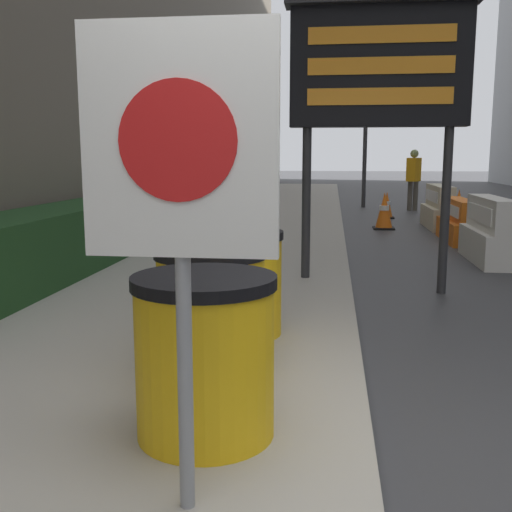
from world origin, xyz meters
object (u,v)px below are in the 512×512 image
(barrel_drum_middle, at_px, (211,310))
(jersey_barrier_cream, at_px, (439,209))
(barrel_drum_back, at_px, (238,282))
(traffic_light_near_curb, at_px, (366,112))
(barrel_drum_foreground, at_px, (205,356))
(jersey_barrier_orange_near, at_px, (459,223))
(traffic_cone_far, at_px, (384,211))
(warning_sign, at_px, (180,175))
(jersey_barrier_white, at_px, (490,234))
(message_board, at_px, (379,69))
(pedestrian_worker, at_px, (414,175))
(traffic_cone_mid, at_px, (459,202))
(traffic_cone_near, at_px, (387,205))

(barrel_drum_middle, xyz_separation_m, jersey_barrier_cream, (3.04, 9.54, -0.15))
(barrel_drum_back, xyz_separation_m, traffic_light_near_curb, (1.66, 13.67, 2.26))
(barrel_drum_foreground, xyz_separation_m, jersey_barrier_orange_near, (2.89, 8.31, -0.21))
(barrel_drum_back, relative_size, traffic_cone_far, 1.04)
(jersey_barrier_cream, height_order, traffic_light_near_curb, traffic_light_near_curb)
(barrel_drum_back, height_order, traffic_light_near_curb, traffic_light_near_curb)
(warning_sign, xyz_separation_m, jersey_barrier_white, (2.83, 6.83, -1.04))
(message_board, xyz_separation_m, jersey_barrier_white, (1.81, 2.17, -2.04))
(warning_sign, height_order, pedestrian_worker, warning_sign)
(barrel_drum_middle, height_order, traffic_cone_far, barrel_drum_middle)
(jersey_barrier_white, distance_m, pedestrian_worker, 8.39)
(message_board, distance_m, pedestrian_worker, 10.79)
(barrel_drum_middle, relative_size, warning_sign, 0.44)
(jersey_barrier_white, distance_m, traffic_light_near_curb, 9.63)
(barrel_drum_middle, bearing_deg, jersey_barrier_white, 60.20)
(jersey_barrier_cream, bearing_deg, pedestrian_worker, 90.40)
(traffic_cone_mid, bearing_deg, barrel_drum_middle, -107.91)
(barrel_drum_middle, height_order, jersey_barrier_cream, barrel_drum_middle)
(traffic_cone_near, bearing_deg, barrel_drum_middle, -100.42)
(traffic_cone_far, bearing_deg, traffic_cone_mid, 56.67)
(jersey_barrier_white, bearing_deg, traffic_cone_far, 107.17)
(barrel_drum_middle, xyz_separation_m, jersey_barrier_white, (3.04, 5.31, -0.14))
(traffic_cone_near, relative_size, traffic_light_near_curb, 0.17)
(traffic_light_near_curb, bearing_deg, pedestrian_worker, -32.91)
(message_board, height_order, traffic_light_near_curb, traffic_light_near_curb)
(traffic_light_near_curb, bearing_deg, barrel_drum_middle, -96.64)
(warning_sign, height_order, message_board, message_board)
(barrel_drum_middle, bearing_deg, warning_sign, -82.32)
(barrel_drum_foreground, relative_size, message_board, 0.25)
(message_board, bearing_deg, jersey_barrier_white, 50.16)
(barrel_drum_back, height_order, traffic_cone_mid, barrel_drum_back)
(jersey_barrier_white, xyz_separation_m, jersey_barrier_cream, (-0.00, 4.23, -0.01))
(warning_sign, xyz_separation_m, traffic_cone_mid, (3.83, 13.99, -1.13))
(jersey_barrier_white, distance_m, jersey_barrier_orange_near, 2.13)
(warning_sign, bearing_deg, barrel_drum_foreground, 95.14)
(jersey_barrier_cream, relative_size, traffic_cone_mid, 2.68)
(barrel_drum_back, distance_m, message_board, 3.20)
(jersey_barrier_orange_near, xyz_separation_m, traffic_light_near_curb, (-1.35, 7.10, 2.47))
(barrel_drum_middle, height_order, traffic_cone_near, barrel_drum_middle)
(jersey_barrier_white, distance_m, traffic_cone_mid, 7.23)
(jersey_barrier_cream, bearing_deg, barrel_drum_middle, -107.68)
(traffic_light_near_curb, bearing_deg, barrel_drum_foreground, -95.73)
(barrel_drum_middle, distance_m, barrel_drum_back, 0.87)
(traffic_light_near_curb, height_order, pedestrian_worker, traffic_light_near_curb)
(barrel_drum_back, height_order, jersey_barrier_white, barrel_drum_back)
(traffic_cone_mid, xyz_separation_m, traffic_cone_far, (-2.18, -3.32, 0.05))
(barrel_drum_back, height_order, traffic_cone_far, barrel_drum_back)
(barrel_drum_back, distance_m, jersey_barrier_orange_near, 7.22)
(message_board, height_order, jersey_barrier_white, message_board)
(traffic_cone_near, height_order, pedestrian_worker, pedestrian_worker)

